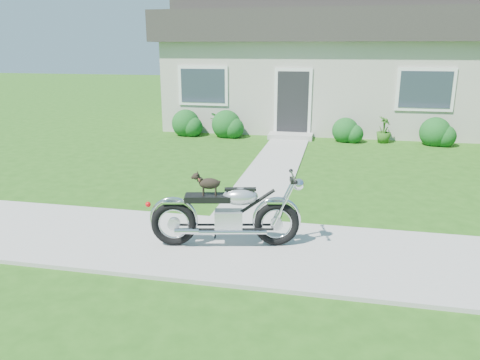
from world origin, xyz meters
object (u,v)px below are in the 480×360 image
house (342,66)px  motorcycle_with_dog (229,213)px  potted_plant_right (384,130)px  potted_plant_left (220,125)px

house → motorcycle_with_dog: size_ratio=5.73×
potted_plant_right → potted_plant_left: bearing=180.0°
potted_plant_left → potted_plant_right: potted_plant_right is taller
house → potted_plant_left: house is taller
potted_plant_left → motorcycle_with_dog: size_ratio=0.34×
potted_plant_right → motorcycle_with_dog: 9.04m
potted_plant_left → motorcycle_with_dog: motorcycle_with_dog is taller
house → motorcycle_with_dog: house is taller
motorcycle_with_dog → potted_plant_right: bearing=59.5°
house → potted_plant_left: bearing=-137.8°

